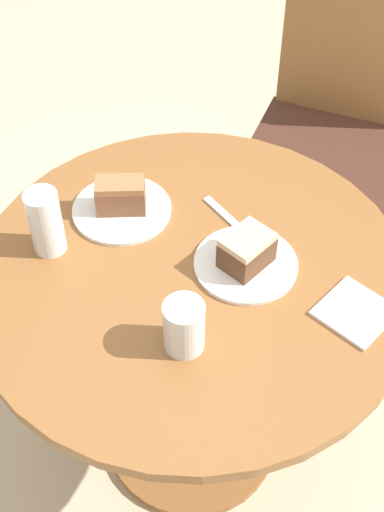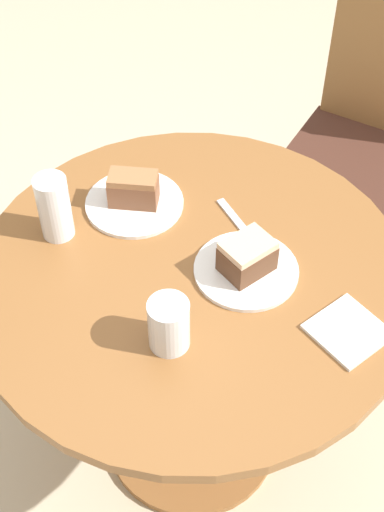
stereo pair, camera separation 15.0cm
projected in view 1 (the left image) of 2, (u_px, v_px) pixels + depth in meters
ground_plane at (192, 437)px, 2.07m from camera, size 8.00×8.00×0.00m
table at (192, 319)px, 1.66m from camera, size 0.95×0.95×0.74m
chair at (331, 138)px, 2.24m from camera, size 0.55×0.55×0.90m
plate_near at (246, 264)px, 1.53m from camera, size 0.22×0.22×0.01m
plate_far at (122, 210)px, 1.65m from camera, size 0.23×0.23×0.01m
cake_slice_near at (247, 250)px, 1.50m from camera, size 0.10×0.12×0.08m
cake_slice_far at (120, 195)px, 1.61m from camera, size 0.13×0.11×0.08m
glass_lemonade at (46, 225)px, 1.52m from camera, size 0.07×0.07×0.16m
glass_water at (184, 328)px, 1.36m from camera, size 0.08×0.08×0.11m
napkin_stack at (355, 312)px, 1.44m from camera, size 0.16×0.16×0.01m
fork at (230, 220)px, 1.63m from camera, size 0.18×0.09×0.00m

